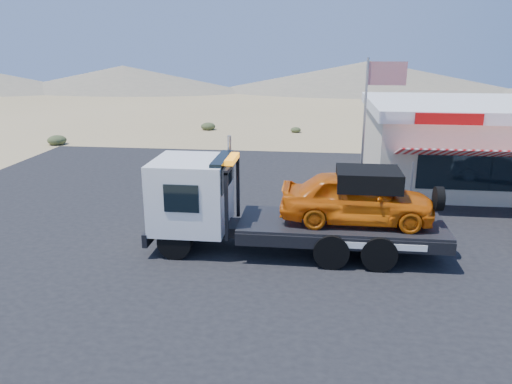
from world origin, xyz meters
The scene contains 6 objects.
ground centered at (0.00, 0.00, 0.00)m, with size 120.00×120.00×0.00m, color #988257.
asphalt_lot centered at (2.00, 3.00, 0.01)m, with size 32.00×24.00×0.02m, color black.
tow_truck centered at (1.98, -0.53, 1.67)m, with size 9.27×2.75×3.10m.
jerky_store centered at (10.50, 8.97, 1.99)m, with size 10.40×9.97×3.90m.
flagpole centered at (4.93, 4.50, 3.76)m, with size 1.55×0.10×6.00m.
distant_hills centered at (-9.77, 55.14, 1.89)m, with size 126.00×48.00×4.20m.
Camera 1 is at (2.79, -15.70, 6.53)m, focal length 35.00 mm.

